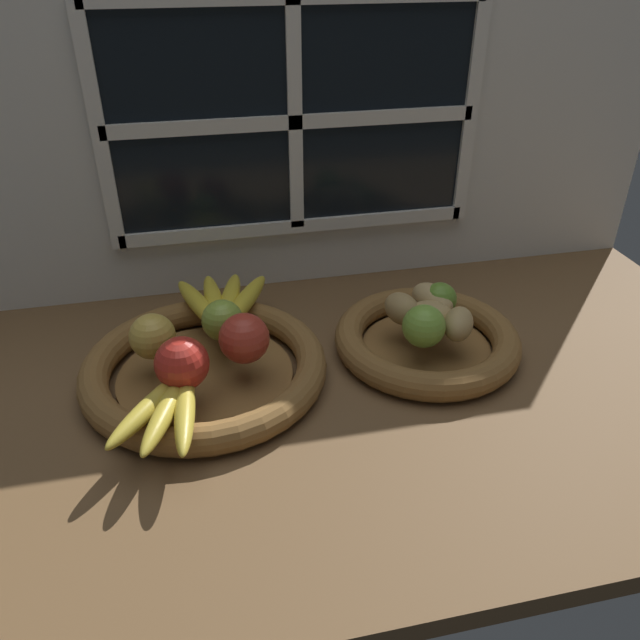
{
  "coord_description": "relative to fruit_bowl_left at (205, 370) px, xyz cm",
  "views": [
    {
      "loc": [
        -19.01,
        -78.56,
        58.02
      ],
      "look_at": [
        -1.8,
        -0.45,
        8.52
      ],
      "focal_mm": 35.01,
      "sensor_mm": 36.0,
      "label": 1
    }
  ],
  "objects": [
    {
      "name": "lime_near",
      "position": [
        32.97,
        -4.0,
        5.74
      ],
      "size": [
        6.59,
        6.59,
        6.59
      ],
      "primitive_type": "sphere",
      "color": "#7AAD3D",
      "rests_on": "fruit_bowl_right"
    },
    {
      "name": "banana_bunch_back",
      "position": [
        3.95,
        12.61,
        3.92
      ],
      "size": [
        17.33,
        19.87,
        2.96
      ],
      "color": "yellow",
      "rests_on": "fruit_bowl_left"
    },
    {
      "name": "apple_red_front",
      "position": [
        -2.93,
        -6.59,
        6.21
      ],
      "size": [
        7.53,
        7.53,
        7.53
      ],
      "primitive_type": "sphere",
      "color": "red",
      "rests_on": "fruit_bowl_left"
    },
    {
      "name": "back_wall",
      "position": [
        19.62,
        30.22,
        25.8
      ],
      "size": [
        140.0,
        4.6,
        55.0
      ],
      "color": "silver",
      "rests_on": "ground_plane"
    },
    {
      "name": "potato_small",
      "position": [
        38.94,
        -3.3,
        4.9
      ],
      "size": [
        7.46,
        8.29,
        4.93
      ],
      "primitive_type": "ellipsoid",
      "rotation": [
        0.0,
        0.0,
        4.17
      ],
      "color": "tan",
      "rests_on": "fruit_bowl_right"
    },
    {
      "name": "potato_back",
      "position": [
        37.7,
        4.54,
        4.96
      ],
      "size": [
        7.56,
        9.59,
        5.04
      ],
      "primitive_type": "ellipsoid",
      "rotation": [
        0.0,
        0.0,
        1.92
      ],
      "color": "tan",
      "rests_on": "fruit_bowl_right"
    },
    {
      "name": "fruit_bowl_left",
      "position": [
        0.0,
        0.0,
        0.0
      ],
      "size": [
        37.1,
        37.1,
        4.52
      ],
      "color": "brown",
      "rests_on": "ground_plane"
    },
    {
      "name": "banana_bunch_front",
      "position": [
        -5.2,
        -12.57,
        3.76
      ],
      "size": [
        12.5,
        18.6,
        2.63
      ],
      "color": "gold",
      "rests_on": "fruit_bowl_left"
    },
    {
      "name": "apple_golden_left",
      "position": [
        -6.94,
        1.73,
        5.86
      ],
      "size": [
        6.83,
        6.83,
        6.83
      ],
      "primitive_type": "sphere",
      "color": "gold",
      "rests_on": "fruit_bowl_left"
    },
    {
      "name": "ground_plane",
      "position": [
        19.62,
        0.45,
        -3.58
      ],
      "size": [
        140.0,
        90.0,
        3.0
      ],
      "primitive_type": "cube",
      "color": "brown"
    },
    {
      "name": "potato_oblong",
      "position": [
        31.92,
        2.89,
        4.93
      ],
      "size": [
        6.86,
        8.04,
        4.99
      ],
      "primitive_type": "ellipsoid",
      "rotation": [
        0.0,
        0.0,
        1.91
      ],
      "color": "#A38451",
      "rests_on": "fruit_bowl_right"
    },
    {
      "name": "fruit_bowl_right",
      "position": [
        35.64,
        0.0,
        0.01
      ],
      "size": [
        29.9,
        29.9,
        4.52
      ],
      "color": "brown",
      "rests_on": "ground_plane"
    },
    {
      "name": "lime_far",
      "position": [
        38.75,
        4.0,
        5.23
      ],
      "size": [
        5.58,
        5.58,
        5.58
      ],
      "primitive_type": "sphere",
      "color": "olive",
      "rests_on": "fruit_bowl_right"
    },
    {
      "name": "potato_large",
      "position": [
        35.64,
        0.0,
        4.65
      ],
      "size": [
        8.99,
        7.66,
        4.43
      ],
      "primitive_type": "ellipsoid",
      "rotation": [
        0.0,
        0.0,
        5.97
      ],
      "color": "tan",
      "rests_on": "fruit_bowl_right"
    },
    {
      "name": "apple_red_right",
      "position": [
        6.08,
        -2.13,
        6.17
      ],
      "size": [
        7.45,
        7.45,
        7.45
      ],
      "primitive_type": "sphere",
      "color": "#B73828",
      "rests_on": "fruit_bowl_left"
    },
    {
      "name": "apple_green_back",
      "position": [
        3.45,
        4.4,
        5.64
      ],
      "size": [
        6.4,
        6.4,
        6.4
      ],
      "primitive_type": "sphere",
      "color": "#8CAD3D",
      "rests_on": "fruit_bowl_left"
    }
  ]
}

